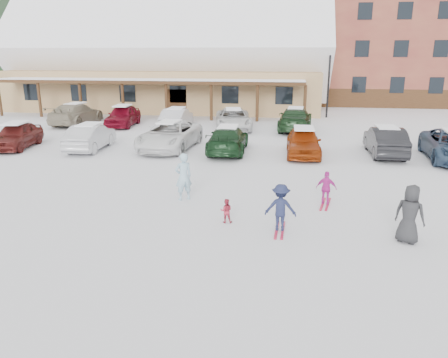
# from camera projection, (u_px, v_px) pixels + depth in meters

# --- Properties ---
(ground) EXTENTS (160.00, 160.00, 0.00)m
(ground) POSITION_uv_depth(u_px,v_px,m) (210.00, 217.00, 14.14)
(ground) COLOR white
(ground) RESTS_ON ground
(day_lodge) EXTENTS (29.12, 12.50, 10.38)m
(day_lodge) POSITION_uv_depth(u_px,v_px,m) (167.00, 66.00, 40.87)
(day_lodge) COLOR tan
(day_lodge) RESTS_ON ground
(alpine_hotel) EXTENTS (31.48, 14.01, 21.48)m
(alpine_hotel) POSITION_uv_depth(u_px,v_px,m) (406.00, 18.00, 45.88)
(alpine_hotel) COLOR maroon
(alpine_hotel) RESTS_ON ground
(lamp_post) EXTENTS (0.50, 0.25, 5.69)m
(lamp_post) POSITION_uv_depth(u_px,v_px,m) (329.00, 77.00, 35.10)
(lamp_post) COLOR black
(lamp_post) RESTS_ON ground
(conifer_0) EXTENTS (4.40, 4.40, 10.20)m
(conifer_0) POSITION_uv_depth(u_px,v_px,m) (11.00, 47.00, 44.68)
(conifer_0) COLOR black
(conifer_0) RESTS_ON ground
(conifer_2) EXTENTS (5.28, 5.28, 12.24)m
(conifer_2) POSITION_uv_depth(u_px,v_px,m) (38.00, 39.00, 56.33)
(conifer_2) COLOR black
(conifer_2) RESTS_ON ground
(conifer_3) EXTENTS (3.96, 3.96, 9.18)m
(conifer_3) POSITION_uv_depth(u_px,v_px,m) (320.00, 53.00, 53.71)
(conifer_3) COLOR black
(conifer_3) RESTS_ON ground
(adult_skier) EXTENTS (0.75, 0.69, 1.72)m
(adult_skier) POSITION_uv_depth(u_px,v_px,m) (183.00, 177.00, 15.56)
(adult_skier) COLOR #98C1D4
(adult_skier) RESTS_ON ground
(toddler_red) EXTENTS (0.40, 0.33, 0.78)m
(toddler_red) POSITION_uv_depth(u_px,v_px,m) (226.00, 211.00, 13.56)
(toddler_red) COLOR #B0293E
(toddler_red) RESTS_ON ground
(child_navy) EXTENTS (0.95, 0.57, 1.44)m
(child_navy) POSITION_uv_depth(u_px,v_px,m) (281.00, 208.00, 12.85)
(child_navy) COLOR #1A2040
(child_navy) RESTS_ON ground
(skis_child_navy) EXTENTS (0.25, 1.41, 0.03)m
(skis_child_navy) POSITION_uv_depth(u_px,v_px,m) (280.00, 230.00, 13.04)
(skis_child_navy) COLOR #B11938
(skis_child_navy) RESTS_ON ground
(child_magenta) EXTENTS (0.74, 0.42, 1.20)m
(child_magenta) POSITION_uv_depth(u_px,v_px,m) (326.00, 188.00, 15.11)
(child_magenta) COLOR #C62799
(child_magenta) RESTS_ON ground
(skis_child_magenta) EXTENTS (0.45, 1.41, 0.03)m
(skis_child_magenta) POSITION_uv_depth(u_px,v_px,m) (325.00, 204.00, 15.27)
(skis_child_magenta) COLOR #B11938
(skis_child_magenta) RESTS_ON ground
(bystander_dark) EXTENTS (0.97, 0.87, 1.67)m
(bystander_dark) POSITION_uv_depth(u_px,v_px,m) (410.00, 214.00, 12.01)
(bystander_dark) COLOR #28292B
(bystander_dark) RESTS_ON ground
(parked_car_0) EXTENTS (2.25, 4.33, 1.41)m
(parked_car_0) POSITION_uv_depth(u_px,v_px,m) (17.00, 135.00, 24.23)
(parked_car_0) COLOR #5B1B18
(parked_car_0) RESTS_ON ground
(parked_car_1) EXTENTS (1.71, 4.32, 1.40)m
(parked_car_1) POSITION_uv_depth(u_px,v_px,m) (90.00, 137.00, 23.81)
(parked_car_1) COLOR #B6B7BB
(parked_car_1) RESTS_ON ground
(parked_car_2) EXTENTS (2.89, 5.62, 1.52)m
(parked_car_2) POSITION_uv_depth(u_px,v_px,m) (170.00, 135.00, 23.97)
(parked_car_2) COLOR white
(parked_car_2) RESTS_ON ground
(parked_car_3) EXTENTS (2.04, 4.82, 1.39)m
(parked_car_3) POSITION_uv_depth(u_px,v_px,m) (228.00, 139.00, 23.15)
(parked_car_3) COLOR black
(parked_car_3) RESTS_ON ground
(parked_car_4) EXTENTS (1.75, 4.24, 1.44)m
(parked_car_4) POSITION_uv_depth(u_px,v_px,m) (303.00, 142.00, 22.45)
(parked_car_4) COLOR #96330C
(parked_car_4) RESTS_ON ground
(parked_car_5) EXTENTS (1.59, 4.49, 1.48)m
(parked_car_5) POSITION_uv_depth(u_px,v_px,m) (385.00, 141.00, 22.48)
(parked_car_5) COLOR black
(parked_car_5) RESTS_ON ground
(parked_car_7) EXTENTS (2.43, 5.47, 1.56)m
(parked_car_7) POSITION_uv_depth(u_px,v_px,m) (76.00, 114.00, 32.25)
(parked_car_7) COLOR gray
(parked_car_7) RESTS_ON ground
(parked_car_8) EXTENTS (2.04, 4.49, 1.49)m
(parked_car_8) POSITION_uv_depth(u_px,v_px,m) (123.00, 116.00, 31.49)
(parked_car_8) COLOR maroon
(parked_car_8) RESTS_ON ground
(parked_car_9) EXTENTS (1.60, 4.39, 1.44)m
(parked_car_9) POSITION_uv_depth(u_px,v_px,m) (177.00, 118.00, 30.49)
(parked_car_9) COLOR silver
(parked_car_9) RESTS_ON ground
(parked_car_10) EXTENTS (3.18, 5.45, 1.43)m
(parked_car_10) POSITION_uv_depth(u_px,v_px,m) (233.00, 119.00, 30.15)
(parked_car_10) COLOR silver
(parked_car_10) RESTS_ON ground
(parked_car_11) EXTENTS (2.46, 5.43, 1.54)m
(parked_car_11) POSITION_uv_depth(u_px,v_px,m) (295.00, 119.00, 29.71)
(parked_car_11) COLOR #18341A
(parked_car_11) RESTS_ON ground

